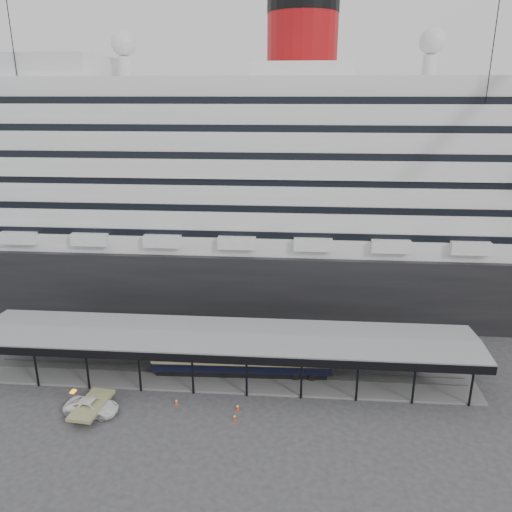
# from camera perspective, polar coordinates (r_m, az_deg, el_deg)

# --- Properties ---
(ground) EXTENTS (200.00, 200.00, 0.00)m
(ground) POSITION_cam_1_polar(r_m,az_deg,el_deg) (54.98, -4.28, -16.01)
(ground) COLOR #323234
(ground) RESTS_ON ground
(cruise_ship) EXTENTS (130.00, 30.00, 43.90)m
(cruise_ship) POSITION_cam_1_polar(r_m,az_deg,el_deg) (78.28, -1.00, 8.96)
(cruise_ship) COLOR black
(cruise_ship) RESTS_ON ground
(platform_canopy) EXTENTS (56.00, 9.18, 5.30)m
(platform_canopy) POSITION_cam_1_polar(r_m,az_deg,el_deg) (57.94, -3.58, -11.31)
(platform_canopy) COLOR slate
(platform_canopy) RESTS_ON ground
(port_truck) EXTENTS (5.60, 3.02, 1.49)m
(port_truck) POSITION_cam_1_polar(r_m,az_deg,el_deg) (55.00, -18.26, -16.04)
(port_truck) COLOR white
(port_truck) RESTS_ON ground
(pullman_carriage) EXTENTS (20.33, 3.28, 19.88)m
(pullman_carriage) POSITION_cam_1_polar(r_m,az_deg,el_deg) (57.69, -1.67, -11.34)
(pullman_carriage) COLOR black
(pullman_carriage) RESTS_ON ground
(traffic_cone_left) EXTENTS (0.35, 0.35, 0.67)m
(traffic_cone_left) POSITION_cam_1_polar(r_m,az_deg,el_deg) (54.54, -9.09, -16.10)
(traffic_cone_left) COLOR #E24B0C
(traffic_cone_left) RESTS_ON ground
(traffic_cone_mid) EXTENTS (0.46, 0.46, 0.70)m
(traffic_cone_mid) POSITION_cam_1_polar(r_m,az_deg,el_deg) (53.15, -2.11, -16.85)
(traffic_cone_mid) COLOR red
(traffic_cone_mid) RESTS_ON ground
(traffic_cone_right) EXTENTS (0.37, 0.37, 0.66)m
(traffic_cone_right) POSITION_cam_1_polar(r_m,az_deg,el_deg) (51.83, -2.46, -17.90)
(traffic_cone_right) COLOR red
(traffic_cone_right) RESTS_ON ground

